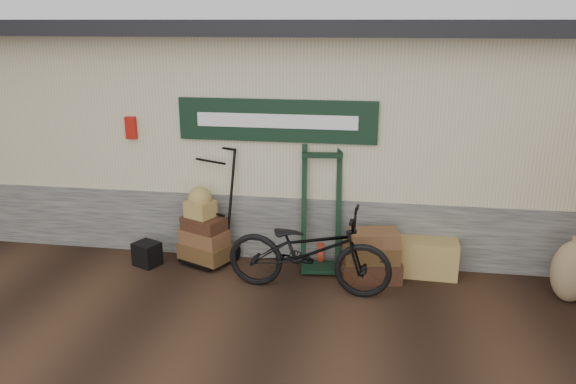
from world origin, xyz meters
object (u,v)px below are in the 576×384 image
object	(u,v)px
suitcase_stack	(371,255)
black_trunk	(147,254)
porter_trolley	(212,204)
green_barrow	(321,209)
bicycle	(309,246)
wicker_hamper	(428,256)

from	to	relation	value
suitcase_stack	black_trunk	distance (m)	3.00
porter_trolley	green_barrow	xyz separation A→B (m)	(1.49, -0.00, 0.02)
green_barrow	suitcase_stack	world-z (taller)	green_barrow
black_trunk	bicycle	bearing A→B (deg)	-9.96
porter_trolley	suitcase_stack	size ratio (longest dim) A/B	2.14
porter_trolley	bicycle	world-z (taller)	porter_trolley
suitcase_stack	bicycle	xyz separation A→B (m)	(-0.75, -0.45, 0.26)
porter_trolley	black_trunk	distance (m)	1.11
wicker_hamper	porter_trolley	bearing A→B (deg)	180.00
green_barrow	bicycle	bearing A→B (deg)	-102.25
porter_trolley	wicker_hamper	xyz separation A→B (m)	(2.90, 0.00, -0.56)
porter_trolley	black_trunk	xyz separation A→B (m)	(-0.84, -0.33, -0.64)
wicker_hamper	black_trunk	xyz separation A→B (m)	(-3.74, -0.33, -0.08)
black_trunk	suitcase_stack	bearing A→B (deg)	1.04
bicycle	green_barrow	bearing A→B (deg)	-1.29
porter_trolley	bicycle	distance (m)	1.60
green_barrow	wicker_hamper	distance (m)	1.53
wicker_hamper	black_trunk	size ratio (longest dim) A/B	2.29
porter_trolley	green_barrow	world-z (taller)	green_barrow
wicker_hamper	suitcase_stack	bearing A→B (deg)	-159.40
green_barrow	black_trunk	xyz separation A→B (m)	(-2.33, -0.33, -0.66)
porter_trolley	green_barrow	distance (m)	1.49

